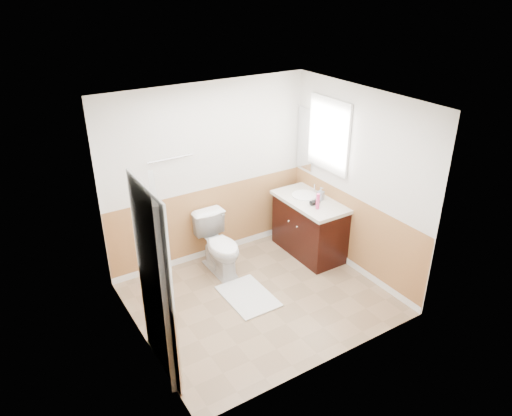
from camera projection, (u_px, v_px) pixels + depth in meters
floor at (260, 298)px, 6.08m from camera, size 3.00×3.00×0.00m
ceiling at (261, 103)px, 4.97m from camera, size 3.00×3.00×0.00m
wall_back at (209, 174)px, 6.51m from camera, size 3.00×0.00×3.00m
wall_front at (334, 262)px, 4.54m from camera, size 3.00×0.00×3.00m
wall_left at (134, 246)px, 4.81m from camera, size 0.00×3.00×3.00m
wall_right at (357, 183)px, 6.24m from camera, size 0.00×3.00×3.00m
wainscot_back at (212, 223)px, 6.84m from camera, size 3.00×0.00×3.00m
wainscot_front at (328, 324)px, 4.88m from camera, size 3.00×0.00×3.00m
wainscot_left at (143, 305)px, 5.15m from camera, size 0.00×2.60×2.60m
wainscot_right at (351, 234)px, 6.57m from camera, size 0.00×2.60×2.60m
toilet at (220, 245)px, 6.49m from camera, size 0.45×0.79×0.80m
bath_mat at (248, 296)px, 6.10m from camera, size 0.55×0.80×0.02m
vanity_cabinet at (309, 228)px, 6.92m from camera, size 0.55×1.10×0.80m
vanity_knob_left at (297, 227)px, 6.63m from camera, size 0.03×0.03×0.03m
vanity_knob_right at (289, 221)px, 6.78m from camera, size 0.03×0.03×0.03m
countertop at (310, 202)px, 6.72m from camera, size 0.60×1.15×0.05m
sink_basin at (304, 195)px, 6.83m from camera, size 0.36×0.36×0.02m
faucet at (315, 189)px, 6.89m from camera, size 0.02×0.02×0.14m
lotion_bottle at (318, 201)px, 6.42m from camera, size 0.05×0.05×0.22m
soap_dispenser at (321, 193)px, 6.69m from camera, size 0.11×0.11×0.18m
hair_dryer_body at (315, 202)px, 6.57m from camera, size 0.14×0.07×0.07m
hair_dryer_handle at (312, 204)px, 6.58m from camera, size 0.03×0.03×0.07m
mirror_panel at (305, 139)px, 6.93m from camera, size 0.02×0.35×0.90m
window_frame at (329, 135)px, 6.45m from camera, size 0.04×0.80×1.00m
window_glass at (330, 135)px, 6.46m from camera, size 0.01×0.70×0.90m
door at (163, 284)px, 4.62m from camera, size 0.29×0.78×2.04m
door_frame at (155, 285)px, 4.58m from camera, size 0.02×0.92×2.10m
door_knob at (157, 272)px, 4.93m from camera, size 0.06×0.06×0.06m
towel_bar at (171, 159)px, 6.06m from camera, size 0.62×0.02×0.02m
tp_holder_bar at (207, 214)px, 6.66m from camera, size 0.14×0.02×0.02m
tp_roll at (207, 214)px, 6.66m from camera, size 0.10×0.11×0.11m
tp_sheet at (207, 221)px, 6.70m from camera, size 0.10×0.01×0.16m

